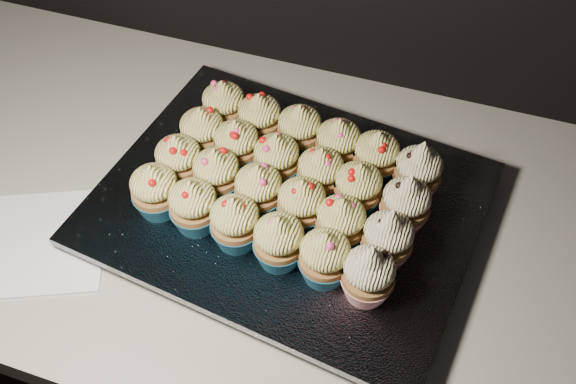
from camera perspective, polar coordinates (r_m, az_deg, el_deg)
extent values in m
cube|color=black|center=(1.31, -5.95, -12.71)|extent=(2.40, 0.60, 0.86)
cube|color=beige|center=(0.94, -8.15, -0.15)|extent=(2.44, 0.64, 0.04)
cube|color=white|center=(0.91, -21.08, -4.16)|extent=(0.22, 0.22, 0.00)
cube|color=black|center=(0.87, 0.00, -1.64)|extent=(0.49, 0.40, 0.02)
cube|color=silver|center=(0.86, 0.00, -0.94)|extent=(0.53, 0.44, 0.01)
cone|color=#195978|center=(0.85, -11.47, -0.83)|extent=(0.06, 0.06, 0.03)
ellipsoid|color=#EDDE77|center=(0.82, -11.88, 0.83)|extent=(0.06, 0.06, 0.04)
cone|color=#EDDE77|center=(0.80, -12.14, 1.90)|extent=(0.03, 0.03, 0.02)
cone|color=#195978|center=(0.82, -8.22, -2.18)|extent=(0.06, 0.06, 0.03)
ellipsoid|color=#EDDE77|center=(0.80, -8.52, -0.51)|extent=(0.06, 0.06, 0.04)
cone|color=#EDDE77|center=(0.78, -8.71, 0.55)|extent=(0.03, 0.03, 0.02)
cone|color=#195978|center=(0.80, -4.62, -3.67)|extent=(0.06, 0.06, 0.03)
ellipsoid|color=#EDDE77|center=(0.77, -4.79, -2.02)|extent=(0.06, 0.06, 0.04)
cone|color=#EDDE77|center=(0.75, -4.91, -0.95)|extent=(0.03, 0.03, 0.02)
cone|color=#195978|center=(0.78, -0.80, -5.33)|extent=(0.06, 0.06, 0.03)
ellipsoid|color=#EDDE77|center=(0.75, -0.83, -3.70)|extent=(0.06, 0.06, 0.04)
cone|color=#EDDE77|center=(0.74, -0.85, -2.65)|extent=(0.03, 0.03, 0.02)
cone|color=#195978|center=(0.77, 3.21, -6.75)|extent=(0.06, 0.06, 0.03)
ellipsoid|color=#EDDE77|center=(0.74, 3.34, -5.16)|extent=(0.06, 0.06, 0.04)
cone|color=#EDDE77|center=(0.72, 3.42, -4.13)|extent=(0.03, 0.03, 0.02)
cone|color=red|center=(0.76, 6.98, -8.24)|extent=(0.06, 0.06, 0.03)
ellipsoid|color=#FFEEB3|center=(0.73, 7.26, -6.69)|extent=(0.06, 0.06, 0.04)
cone|color=#FFEEB3|center=(0.71, 7.48, -5.46)|extent=(0.03, 0.03, 0.03)
cone|color=#195978|center=(0.88, -9.46, 1.77)|extent=(0.06, 0.06, 0.03)
ellipsoid|color=#EDDE77|center=(0.85, -9.79, 3.47)|extent=(0.06, 0.06, 0.04)
cone|color=#EDDE77|center=(0.83, -10.00, 4.55)|extent=(0.03, 0.03, 0.02)
cone|color=#195978|center=(0.85, -6.22, 0.60)|extent=(0.06, 0.06, 0.03)
ellipsoid|color=#EDDE77|center=(0.83, -6.44, 2.30)|extent=(0.06, 0.06, 0.04)
cone|color=#EDDE77|center=(0.81, -6.58, 3.39)|extent=(0.03, 0.03, 0.02)
cone|color=#195978|center=(0.83, -2.58, -0.82)|extent=(0.06, 0.06, 0.03)
ellipsoid|color=#EDDE77|center=(0.80, -2.67, 0.87)|extent=(0.06, 0.06, 0.04)
cone|color=#EDDE77|center=(0.79, -2.73, 1.96)|extent=(0.03, 0.03, 0.02)
cone|color=#195978|center=(0.82, 1.20, -2.09)|extent=(0.06, 0.06, 0.03)
ellipsoid|color=#EDDE77|center=(0.79, 1.24, -0.41)|extent=(0.06, 0.06, 0.04)
cone|color=#EDDE77|center=(0.77, 1.27, 0.67)|extent=(0.03, 0.03, 0.02)
cone|color=#195978|center=(0.80, 4.59, -3.73)|extent=(0.06, 0.06, 0.03)
ellipsoid|color=#EDDE77|center=(0.77, 4.76, -2.08)|extent=(0.06, 0.06, 0.04)
cone|color=#EDDE77|center=(0.75, 4.87, -1.01)|extent=(0.03, 0.03, 0.02)
cone|color=red|center=(0.79, 8.65, -5.12)|extent=(0.06, 0.06, 0.03)
ellipsoid|color=#FFEEB3|center=(0.76, 8.98, -3.50)|extent=(0.06, 0.06, 0.04)
cone|color=#FFEEB3|center=(0.74, 9.24, -2.23)|extent=(0.03, 0.03, 0.03)
cone|color=#195978|center=(0.91, -7.45, 4.25)|extent=(0.06, 0.06, 0.03)
ellipsoid|color=#EDDE77|center=(0.88, -7.70, 5.96)|extent=(0.06, 0.06, 0.04)
cone|color=#EDDE77|center=(0.86, -7.86, 7.05)|extent=(0.03, 0.03, 0.02)
cone|color=#195978|center=(0.89, -4.49, 3.15)|extent=(0.06, 0.06, 0.03)
ellipsoid|color=#EDDE77|center=(0.86, -4.64, 4.87)|extent=(0.06, 0.06, 0.04)
cone|color=#EDDE77|center=(0.84, -4.74, 5.96)|extent=(0.03, 0.03, 0.02)
cone|color=#195978|center=(0.87, -1.01, 1.90)|extent=(0.06, 0.06, 0.03)
ellipsoid|color=#EDDE77|center=(0.84, -1.04, 3.63)|extent=(0.06, 0.06, 0.04)
cone|color=#EDDE77|center=(0.82, -1.07, 4.73)|extent=(0.03, 0.03, 0.02)
cone|color=#195978|center=(0.85, 2.84, 0.66)|extent=(0.06, 0.06, 0.03)
ellipsoid|color=#EDDE77|center=(0.82, 2.94, 2.37)|extent=(0.06, 0.06, 0.04)
cone|color=#EDDE77|center=(0.81, 3.01, 3.47)|extent=(0.03, 0.03, 0.02)
cone|color=#195978|center=(0.84, 6.10, -0.66)|extent=(0.06, 0.06, 0.03)
ellipsoid|color=#EDDE77|center=(0.81, 6.32, 1.03)|extent=(0.06, 0.06, 0.04)
cone|color=#EDDE77|center=(0.79, 6.46, 2.11)|extent=(0.03, 0.03, 0.02)
cone|color=red|center=(0.83, 10.19, -2.07)|extent=(0.06, 0.06, 0.03)
ellipsoid|color=#FFEEB3|center=(0.80, 10.56, -0.41)|extent=(0.06, 0.06, 0.04)
cone|color=#FFEEB3|center=(0.78, 10.85, 0.89)|extent=(0.03, 0.03, 0.03)
cone|color=#195978|center=(0.94, -5.61, 6.60)|extent=(0.06, 0.06, 0.03)
ellipsoid|color=#EDDE77|center=(0.92, -5.79, 8.31)|extent=(0.06, 0.06, 0.04)
cone|color=#EDDE77|center=(0.90, -5.90, 9.40)|extent=(0.03, 0.03, 0.02)
cone|color=#195978|center=(0.92, -2.50, 5.49)|extent=(0.06, 0.06, 0.03)
ellipsoid|color=#EDDE77|center=(0.89, -2.58, 7.21)|extent=(0.06, 0.06, 0.04)
cone|color=#EDDE77|center=(0.88, -2.63, 8.31)|extent=(0.03, 0.03, 0.02)
cone|color=#195978|center=(0.90, 1.02, 4.51)|extent=(0.06, 0.06, 0.03)
ellipsoid|color=#EDDE77|center=(0.88, 1.05, 6.24)|extent=(0.06, 0.06, 0.04)
cone|color=#EDDE77|center=(0.86, 1.07, 7.34)|extent=(0.03, 0.03, 0.02)
cone|color=#195978|center=(0.89, 4.38, 3.25)|extent=(0.06, 0.06, 0.03)
ellipsoid|color=#EDDE77|center=(0.86, 4.53, 4.98)|extent=(0.06, 0.06, 0.04)
cone|color=#EDDE77|center=(0.84, 4.63, 6.07)|extent=(0.03, 0.03, 0.02)
cone|color=#195978|center=(0.88, 7.66, 2.12)|extent=(0.06, 0.06, 0.03)
ellipsoid|color=#EDDE77|center=(0.85, 7.92, 3.83)|extent=(0.06, 0.06, 0.04)
cone|color=#EDDE77|center=(0.83, 8.09, 4.91)|extent=(0.03, 0.03, 0.02)
cone|color=red|center=(0.87, 11.24, 0.77)|extent=(0.06, 0.06, 0.03)
ellipsoid|color=#FFEEB3|center=(0.84, 11.62, 2.45)|extent=(0.06, 0.06, 0.04)
cone|color=#FFEEB3|center=(0.82, 11.93, 3.76)|extent=(0.03, 0.03, 0.03)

